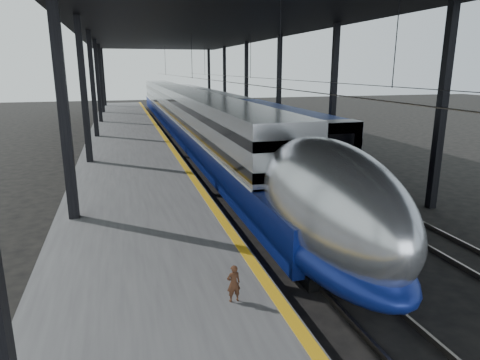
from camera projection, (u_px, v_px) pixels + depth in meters
name	position (u px, v px, depth m)	size (l,w,h in m)	color
ground	(271.00, 286.00, 12.62)	(160.00, 160.00, 0.00)	black
platform	(129.00, 152.00, 30.20)	(6.00, 80.00, 1.00)	#4C4C4F
yellow_strip	(169.00, 143.00, 30.80)	(0.30, 80.00, 0.01)	gold
rails	(238.00, 152.00, 32.40)	(6.52, 80.00, 0.16)	slate
canopy	(201.00, 25.00, 29.43)	(18.00, 75.00, 9.47)	black
tgv_train	(188.00, 116.00, 38.81)	(3.03, 65.20, 4.34)	#B8BBC0
second_train	(221.00, 109.00, 47.79)	(2.58, 56.05, 3.56)	navy
child	(234.00, 283.00, 9.82)	(0.33, 0.22, 0.90)	#432516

